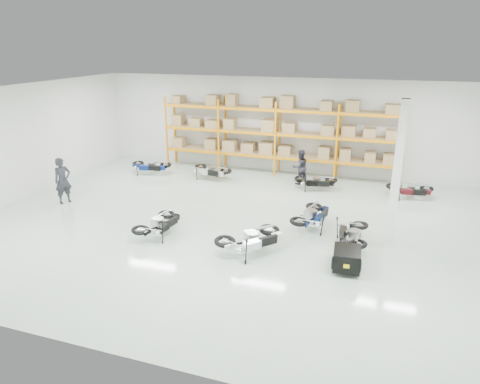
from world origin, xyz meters
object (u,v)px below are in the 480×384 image
(moto_blue_centre, at_px, (313,212))
(moto_black_far_left, at_px, (159,221))
(moto_back_d, at_px, (411,187))
(person_back, at_px, (300,167))
(moto_touring_right, at_px, (352,231))
(person_left, at_px, (63,181))
(moto_silver_left, at_px, (252,235))
(moto_back_c, at_px, (316,179))
(moto_back_b, at_px, (210,168))
(moto_back_a, at_px, (150,164))
(trailer, at_px, (347,259))

(moto_blue_centre, bearing_deg, moto_black_far_left, 35.57)
(moto_back_d, height_order, person_back, person_back)
(moto_touring_right, bearing_deg, person_left, 176.69)
(moto_silver_left, distance_m, moto_back_c, 6.54)
(moto_silver_left, bearing_deg, moto_blue_centre, -79.71)
(moto_black_far_left, bearing_deg, moto_back_c, -116.30)
(moto_blue_centre, height_order, person_back, person_back)
(moto_touring_right, bearing_deg, moto_blue_centre, 141.10)
(moto_back_d, height_order, person_left, person_left)
(moto_touring_right, distance_m, moto_back_d, 5.54)
(moto_back_d, bearing_deg, moto_back_b, 84.63)
(moto_blue_centre, bearing_deg, moto_silver_left, 70.00)
(moto_black_far_left, distance_m, moto_back_c, 7.49)
(moto_back_b, xyz_separation_m, moto_back_c, (4.88, -0.01, -0.03))
(moto_silver_left, relative_size, moto_back_a, 1.13)
(moto_touring_right, height_order, moto_back_a, same)
(moto_back_d, bearing_deg, moto_blue_centre, 135.36)
(moto_silver_left, xyz_separation_m, trailer, (2.81, -0.19, -0.21))
(trailer, bearing_deg, moto_touring_right, 86.29)
(moto_touring_right, bearing_deg, person_back, 114.19)
(person_left, height_order, person_back, person_left)
(moto_black_far_left, distance_m, moto_back_d, 10.21)
(moto_back_a, bearing_deg, person_back, -90.76)
(moto_touring_right, relative_size, person_left, 0.93)
(moto_touring_right, distance_m, trailer, 1.60)
(moto_silver_left, bearing_deg, moto_touring_right, -112.73)
(moto_back_c, xyz_separation_m, person_back, (-0.81, 0.61, 0.29))
(moto_silver_left, bearing_deg, person_left, 28.48)
(person_left, bearing_deg, moto_back_a, 9.92)
(moto_silver_left, relative_size, person_left, 1.05)
(moto_black_far_left, bearing_deg, moto_touring_right, -161.68)
(moto_silver_left, xyz_separation_m, person_back, (0.10, 7.08, 0.19))
(moto_back_a, bearing_deg, trailer, -130.54)
(moto_touring_right, bearing_deg, moto_back_b, 141.85)
(moto_blue_centre, bearing_deg, person_back, -63.43)
(moto_blue_centre, bearing_deg, moto_back_d, -118.04)
(moto_blue_centre, relative_size, moto_back_a, 1.07)
(moto_back_a, distance_m, moto_back_c, 7.94)
(moto_blue_centre, xyz_separation_m, trailer, (1.37, -2.65, -0.18))
(moto_back_c, bearing_deg, person_left, 106.61)
(moto_back_b, relative_size, person_left, 0.93)
(moto_blue_centre, relative_size, moto_touring_right, 1.07)
(moto_back_c, bearing_deg, moto_black_far_left, 135.84)
(moto_touring_right, relative_size, trailer, 1.10)
(trailer, bearing_deg, moto_silver_left, 172.34)
(moto_back_b, xyz_separation_m, person_back, (4.06, 0.60, 0.26))
(moto_touring_right, xyz_separation_m, moto_back_b, (-6.77, 5.08, -0.00))
(moto_back_d, xyz_separation_m, person_back, (-4.63, 0.48, 0.29))
(moto_back_c, bearing_deg, moto_back_a, 81.00)
(moto_blue_centre, height_order, moto_silver_left, moto_silver_left)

